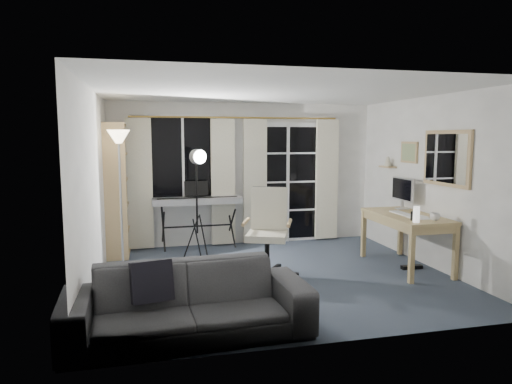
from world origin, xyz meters
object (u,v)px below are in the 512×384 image
Objects in this scene: desk at (406,221)px; mug at (435,216)px; torchiere_lamp at (119,158)px; sofa at (188,290)px; keyboard_piano at (197,202)px; studio_light at (198,169)px; bookshelf at (115,193)px; monitor at (403,190)px; office_chair at (268,224)px.

mug reaches higher than desk.
torchiere_lamp is 0.85× the size of sofa.
studio_light is at bearing -95.88° from keyboard_piano.
studio_light is at bearing 150.20° from mug.
torchiere_lamp reaches higher than sofa.
studio_light is 0.75× the size of sofa.
bookshelf is at bearing 177.31° from keyboard_piano.
bookshelf reaches higher than sofa.
torchiere_lamp is at bearing 174.45° from monitor.
torchiere_lamp is at bearing 160.85° from mug.
sofa is at bearing -148.89° from monitor.
keyboard_piano is 1.24× the size of office_chair.
torchiere_lamp is 1.15m from studio_light.
mug is 3.45m from sofa.
keyboard_piano is 0.86× the size of studio_light.
mug reaches higher than sofa.
studio_light is (-0.04, -0.56, 0.56)m from keyboard_piano.
office_chair reaches higher than mug.
mug is (2.06, -0.64, 0.13)m from office_chair.
studio_light reaches higher than sofa.
torchiere_lamp is at bearing 179.95° from office_chair.
desk is 0.63× the size of sofa.
keyboard_piano reaches higher than desk.
office_chair is 0.52× the size of sofa.
bookshelf is 16.47× the size of mug.
torchiere_lamp reaches higher than studio_light.
desk is at bearing 23.39° from sofa.
torchiere_lamp is 15.55× the size of mug.
office_chair is (1.91, -0.74, -0.86)m from torchiere_lamp.
keyboard_piano is at bearing 35.76° from torchiere_lamp.
mug is 0.05× the size of sofa.
keyboard_piano is at bearing 61.60° from studio_light.
monitor is at bearing -16.57° from bookshelf.
torchiere_lamp is 4.27m from mug.
torchiere_lamp is at bearing 103.59° from sofa.
office_chair reaches higher than desk.
sofa is (-3.37, -1.99, -0.61)m from monitor.
keyboard_piano is at bearing 148.56° from desk.
studio_light is at bearing 158.04° from desk.
desk is 11.43× the size of mug.
monitor reaches higher than keyboard_piano.
torchiere_lamp is 1.14× the size of studio_light.
bookshelf is 4.37m from desk.
bookshelf is at bearing 98.86° from torchiere_lamp.
bookshelf is 1.41× the size of keyboard_piano.
desk is at bearing -12.80° from torchiere_lamp.
monitor is (2.93, -1.25, 0.25)m from keyboard_piano.
torchiere_lamp is at bearing 169.77° from studio_light.
office_chair is at bearing 162.87° from mug.
torchiere_lamp reaches higher than keyboard_piano.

